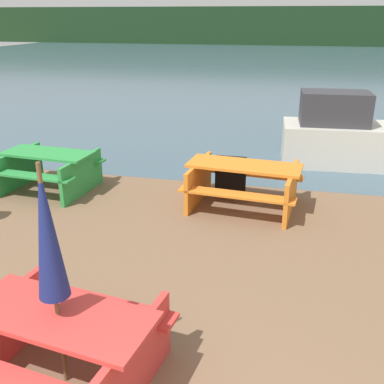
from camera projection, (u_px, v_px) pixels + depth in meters
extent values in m
cube|color=#425B6B|center=(283.00, 63.00, 31.40)|extent=(60.00, 50.00, 0.00)
cube|color=#193319|center=(291.00, 26.00, 48.82)|extent=(80.00, 1.60, 4.00)
cube|color=red|center=(58.00, 316.00, 3.80)|extent=(1.74, 0.94, 0.04)
cube|color=red|center=(17.00, 384.00, 3.41)|extent=(1.68, 0.52, 0.04)
cube|color=red|center=(96.00, 303.00, 4.36)|extent=(1.68, 0.52, 0.04)
cube|color=red|center=(1.00, 331.00, 4.16)|extent=(0.27, 1.38, 0.68)
cube|color=red|center=(132.00, 371.00, 3.70)|extent=(0.27, 1.38, 0.68)
cube|color=orange|center=(244.00, 165.00, 7.46)|extent=(1.93, 0.88, 0.04)
cube|color=orange|center=(236.00, 195.00, 7.09)|extent=(1.89, 0.46, 0.04)
cube|color=orange|center=(250.00, 173.00, 8.06)|extent=(1.89, 0.46, 0.04)
cube|color=orange|center=(199.00, 182.00, 7.83)|extent=(0.20, 1.38, 0.72)
cube|color=orange|center=(291.00, 192.00, 7.37)|extent=(0.20, 1.38, 0.72)
cube|color=green|center=(47.00, 153.00, 8.22)|extent=(1.70, 0.84, 0.04)
cube|color=green|center=(30.00, 176.00, 7.82)|extent=(1.66, 0.42, 0.04)
cube|color=green|center=(65.00, 158.00, 8.80)|extent=(1.66, 0.42, 0.04)
cube|color=green|center=(19.00, 169.00, 8.55)|extent=(0.19, 1.38, 0.69)
cube|color=green|center=(82.00, 176.00, 8.16)|extent=(0.19, 1.38, 0.69)
cylinder|color=brown|center=(54.00, 282.00, 3.67)|extent=(0.04, 0.04, 2.06)
cone|color=navy|center=(47.00, 233.00, 3.51)|extent=(0.26, 0.26, 1.15)
cube|color=beige|center=(358.00, 145.00, 9.75)|extent=(3.29, 1.43, 0.88)
cube|color=#333338|center=(335.00, 108.00, 9.55)|extent=(1.47, 0.95, 0.69)
cube|color=black|center=(230.00, 177.00, 8.04)|extent=(0.55, 0.08, 0.75)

